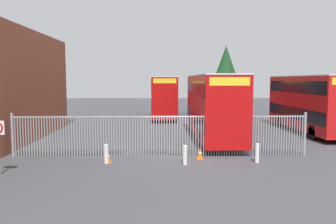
{
  "coord_description": "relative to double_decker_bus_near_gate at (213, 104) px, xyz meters",
  "views": [
    {
      "loc": [
        -0.61,
        -17.58,
        4.07
      ],
      "look_at": [
        0.0,
        4.0,
        2.0
      ],
      "focal_mm": 35.67,
      "sensor_mm": 36.0,
      "label": 1
    }
  ],
  "objects": [
    {
      "name": "traffic_cone_mid_forecourt",
      "position": [
        -6.21,
        -6.45,
        -2.13
      ],
      "size": [
        0.34,
        0.34,
        0.59
      ],
      "color": "orange",
      "rests_on": "ground"
    },
    {
      "name": "double_decker_bus_far_back",
      "position": [
        3.61,
        15.58,
        0.0
      ],
      "size": [
        2.54,
        10.81,
        4.42
      ],
      "color": "#B70C0C",
      "rests_on": "ground"
    },
    {
      "name": "tree_tall_back",
      "position": [
        4.81,
        19.54,
        3.13
      ],
      "size": [
        3.95,
        3.95,
        8.4
      ],
      "color": "#4C3823",
      "rests_on": "ground"
    },
    {
      "name": "bollard_near_right",
      "position": [
        1.16,
        -6.62,
        -1.95
      ],
      "size": [
        0.2,
        0.2,
        0.95
      ],
      "primitive_type": "cylinder",
      "color": "silver",
      "rests_on": "ground"
    },
    {
      "name": "palisade_fence",
      "position": [
        -3.61,
        -5.11,
        -1.24
      ],
      "size": [
        15.74,
        0.14,
        2.35
      ],
      "color": "gray",
      "rests_on": "ground"
    },
    {
      "name": "double_decker_bus_behind_fence_left",
      "position": [
        7.97,
        2.87,
        0.0
      ],
      "size": [
        2.54,
        10.81,
        4.42
      ],
      "color": "red",
      "rests_on": "ground"
    },
    {
      "name": "ground_plane",
      "position": [
        -3.09,
        2.89,
        -2.42
      ],
      "size": [
        100.0,
        100.0,
        0.0
      ],
      "primitive_type": "plane",
      "color": "#3D3D42"
    },
    {
      "name": "bollard_near_left",
      "position": [
        -6.27,
        -6.59,
        -1.95
      ],
      "size": [
        0.2,
        0.2,
        0.95
      ],
      "primitive_type": "cylinder",
      "color": "silver",
      "rests_on": "ground"
    },
    {
      "name": "double_decker_bus_near_gate",
      "position": [
        0.0,
        0.0,
        0.0
      ],
      "size": [
        2.54,
        10.81,
        4.42
      ],
      "color": "#B70C0C",
      "rests_on": "ground"
    },
    {
      "name": "double_decker_bus_behind_fence_right",
      "position": [
        -3.13,
        13.49,
        0.0
      ],
      "size": [
        2.54,
        10.81,
        4.42
      ],
      "color": "#B70C0C",
      "rests_on": "ground"
    },
    {
      "name": "bollard_center_front",
      "position": [
        -2.44,
        -6.95,
        -1.95
      ],
      "size": [
        0.2,
        0.2,
        0.95
      ],
      "primitive_type": "cylinder",
      "color": "silver",
      "rests_on": "ground"
    },
    {
      "name": "traffic_cone_by_gate",
      "position": [
        -1.58,
        -5.88,
        -2.13
      ],
      "size": [
        0.34,
        0.34,
        0.59
      ],
      "color": "orange",
      "rests_on": "ground"
    }
  ]
}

